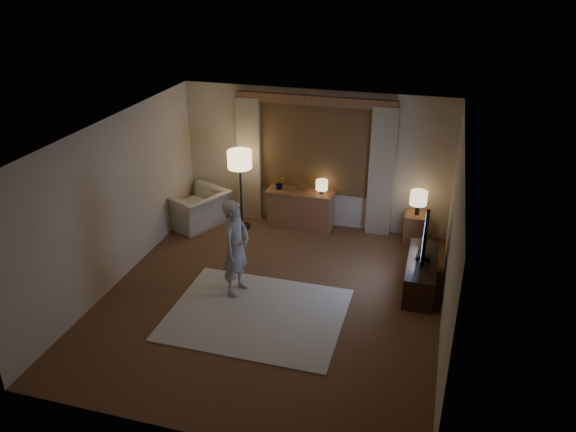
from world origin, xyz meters
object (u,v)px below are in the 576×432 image
(armchair, at_px, (197,209))
(tv_stand, at_px, (421,274))
(person, at_px, (236,248))
(side_table, at_px, (415,229))
(sideboard, at_px, (300,210))

(armchair, bearing_deg, tv_stand, 99.96)
(person, bearing_deg, side_table, -35.76)
(armchair, bearing_deg, sideboard, 127.77)
(sideboard, xyz_separation_m, side_table, (2.15, -0.05, -0.07))
(side_table, bearing_deg, tv_stand, -82.28)
(sideboard, bearing_deg, person, -98.24)
(sideboard, bearing_deg, armchair, -166.56)
(tv_stand, distance_m, person, 2.90)
(side_table, relative_size, tv_stand, 0.40)
(person, bearing_deg, armchair, 48.47)
(armchair, relative_size, side_table, 1.88)
(sideboard, xyz_separation_m, person, (-0.36, -2.46, 0.43))
(side_table, bearing_deg, sideboard, 178.67)
(tv_stand, relative_size, person, 0.92)
(side_table, distance_m, person, 3.51)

